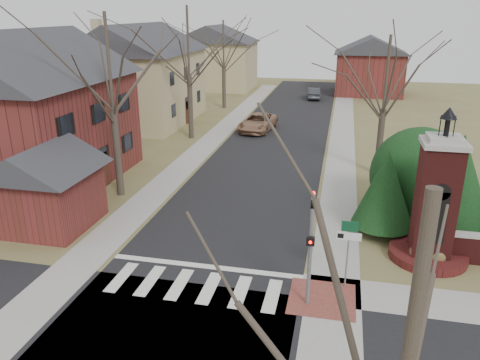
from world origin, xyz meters
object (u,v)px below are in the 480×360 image
(traffic_signal_pole, at_px, (311,239))
(distant_car, at_px, (314,93))
(sign_post, at_px, (348,241))
(pickup_truck, at_px, (258,122))
(brick_gate_monument, at_px, (434,212))

(traffic_signal_pole, xyz_separation_m, distant_car, (-2.70, 41.97, -1.92))
(sign_post, bearing_deg, pickup_truck, 108.00)
(brick_gate_monument, bearing_deg, pickup_truck, 118.26)
(pickup_truck, height_order, distant_car, pickup_truck)
(distant_car, bearing_deg, traffic_signal_pole, 88.92)
(pickup_truck, bearing_deg, distant_car, 84.25)
(brick_gate_monument, distance_m, distant_car, 38.30)
(sign_post, xyz_separation_m, distant_car, (-3.99, 40.55, -1.29))
(traffic_signal_pole, relative_size, brick_gate_monument, 0.69)
(sign_post, xyz_separation_m, pickup_truck, (-7.67, 23.62, -1.21))
(sign_post, height_order, pickup_truck, sign_post)
(sign_post, relative_size, distant_car, 0.68)
(pickup_truck, bearing_deg, brick_gate_monument, -55.23)
(traffic_signal_pole, bearing_deg, brick_gate_monument, 43.24)
(traffic_signal_pole, xyz_separation_m, sign_post, (1.29, 1.41, -0.64))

